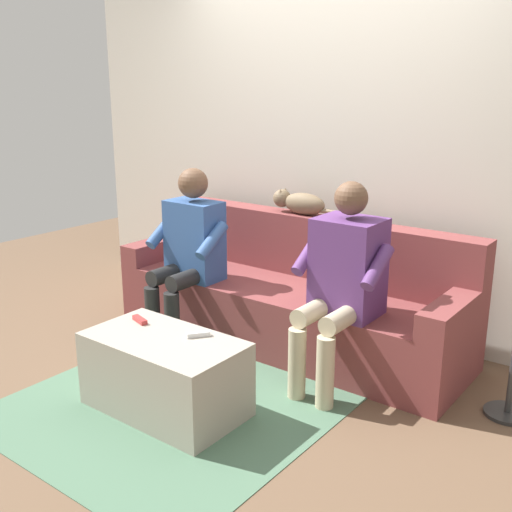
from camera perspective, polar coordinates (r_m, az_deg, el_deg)
ground_plane at (r=3.70m, az=-3.47°, el=-11.37°), size 8.00×8.00×0.00m
back_wall at (r=4.34m, az=7.23°, el=9.24°), size 4.58×0.06×2.40m
couch at (r=4.12m, az=3.23°, el=-3.98°), size 2.41×0.74×0.82m
coffee_table at (r=3.33m, az=-8.46°, el=-10.82°), size 0.84×0.48×0.41m
person_left_seated at (r=3.46m, az=8.10°, el=-1.78°), size 0.51×0.57×1.17m
person_right_seated at (r=4.09m, az=-6.27°, el=0.88°), size 0.53×0.49×1.16m
cat_on_backrest at (r=4.20m, az=4.03°, el=4.99°), size 0.55×0.13×0.16m
remote_red at (r=3.47m, az=-10.76°, el=-5.85°), size 0.13×0.07×0.03m
remote_white at (r=3.23m, az=-5.38°, el=-7.27°), size 0.10×0.12×0.03m
floor_rug at (r=3.52m, az=-6.48°, el=-12.90°), size 1.61×1.84×0.01m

